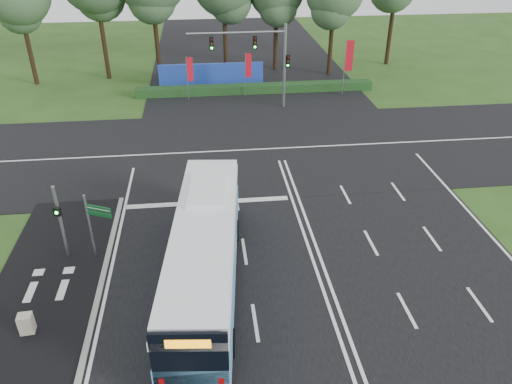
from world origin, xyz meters
TOP-DOWN VIEW (x-y plane):
  - ground at (0.00, 0.00)m, footprint 120.00×120.00m
  - road_main at (0.00, 0.00)m, footprint 20.00×120.00m
  - road_cross at (0.00, 12.00)m, footprint 120.00×14.00m
  - bike_path at (-12.50, -3.00)m, footprint 5.00×18.00m
  - kerb_strip at (-10.10, -3.00)m, footprint 0.25×18.00m
  - city_bus at (-5.25, -2.33)m, footprint 3.94×13.01m
  - pedestrian_signal at (-12.08, 0.62)m, footprint 0.37×0.44m
  - street_sign at (-10.43, 0.35)m, footprint 1.28×0.63m
  - utility_cabinet at (-12.61, -4.47)m, footprint 0.60×0.51m
  - banner_flag_left at (-5.98, 23.23)m, footprint 0.57×0.13m
  - banner_flag_mid at (-0.79, 23.66)m, footprint 0.59×0.09m
  - banner_flag_right at (8.16, 23.01)m, footprint 0.75×0.11m
  - traffic_light_gantry at (0.21, 20.50)m, footprint 8.41×0.28m
  - hedge at (0.00, 24.50)m, footprint 22.00×1.20m
  - blue_hoarding at (-4.00, 27.00)m, footprint 10.00×0.30m

SIDE VIEW (x-z plane):
  - ground at x=0.00m, z-range 0.00..0.00m
  - road_main at x=0.00m, z-range 0.00..0.04m
  - road_cross at x=0.00m, z-range 0.00..0.05m
  - bike_path at x=-12.50m, z-range 0.00..0.06m
  - kerb_strip at x=-10.10m, z-range 0.00..0.12m
  - hedge at x=0.00m, z-range 0.00..0.80m
  - utility_cabinet at x=-12.61m, z-range 0.00..0.94m
  - blue_hoarding at x=-4.00m, z-range 0.00..2.20m
  - city_bus at x=-5.25m, z-range 0.01..3.69m
  - pedestrian_signal at x=-12.08m, z-range 0.19..4.17m
  - street_sign at x=-10.43m, z-range 0.49..4.03m
  - banner_flag_left at x=-5.98m, z-range 0.62..4.53m
  - banner_flag_mid at x=-0.79m, z-range 0.63..4.63m
  - banner_flag_right at x=8.16m, z-range 0.75..5.83m
  - traffic_light_gantry at x=0.21m, z-range 1.16..8.16m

